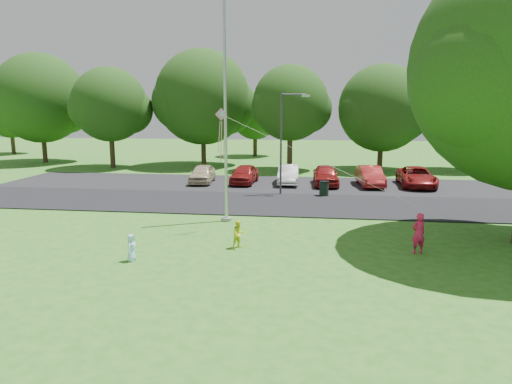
# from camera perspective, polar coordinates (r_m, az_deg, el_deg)

# --- Properties ---
(ground) EXTENTS (120.00, 120.00, 0.00)m
(ground) POSITION_cam_1_polar(r_m,az_deg,el_deg) (16.36, 5.10, -8.23)
(ground) COLOR #2E6D1C
(ground) RESTS_ON ground
(park_road) EXTENTS (60.00, 6.00, 0.06)m
(park_road) POSITION_cam_1_polar(r_m,az_deg,el_deg) (25.04, 5.97, -1.57)
(park_road) COLOR black
(park_road) RESTS_ON ground
(parking_strip) EXTENTS (42.00, 7.00, 0.06)m
(parking_strip) POSITION_cam_1_polar(r_m,az_deg,el_deg) (31.43, 6.30, 0.89)
(parking_strip) COLOR black
(parking_strip) RESTS_ON ground
(flagpole) EXTENTS (0.50, 0.50, 10.00)m
(flagpole) POSITION_cam_1_polar(r_m,az_deg,el_deg) (20.92, -3.83, 7.53)
(flagpole) COLOR #B7BABF
(flagpole) RESTS_ON ground
(street_lamp) EXTENTS (1.73, 0.36, 6.17)m
(street_lamp) POSITION_cam_1_polar(r_m,az_deg,el_deg) (27.52, 3.67, 7.28)
(street_lamp) COLOR #3F3F44
(street_lamp) RESTS_ON ground
(trash_can) EXTENTS (0.58, 0.58, 0.93)m
(trash_can) POSITION_cam_1_polar(r_m,az_deg,el_deg) (27.55, 8.50, 0.40)
(trash_can) COLOR black
(trash_can) RESTS_ON ground
(tree_row) EXTENTS (64.35, 11.94, 10.88)m
(tree_row) POSITION_cam_1_polar(r_m,az_deg,el_deg) (39.73, 9.09, 11.05)
(tree_row) COLOR #332316
(tree_row) RESTS_ON ground
(horizon_trees) EXTENTS (77.46, 7.20, 7.02)m
(horizon_trees) POSITION_cam_1_polar(r_m,az_deg,el_deg) (49.50, 11.65, 9.20)
(horizon_trees) COLOR #332316
(horizon_trees) RESTS_ON ground
(parked_cars) EXTENTS (16.56, 4.74, 1.38)m
(parked_cars) POSITION_cam_1_polar(r_m,az_deg,el_deg) (31.33, 7.96, 2.09)
(parked_cars) COLOR #C6B793
(parked_cars) RESTS_ON ground
(woman) EXTENTS (0.64, 0.54, 1.51)m
(woman) POSITION_cam_1_polar(r_m,az_deg,el_deg) (17.63, 19.64, -4.88)
(woman) COLOR #E21E4F
(woman) RESTS_ON ground
(child_yellow) EXTENTS (0.67, 0.66, 1.08)m
(child_yellow) POSITION_cam_1_polar(r_m,az_deg,el_deg) (17.28, -2.17, -5.29)
(child_yellow) COLOR #F1F626
(child_yellow) RESTS_ON ground
(child_blue) EXTENTS (0.33, 0.48, 0.97)m
(child_blue) POSITION_cam_1_polar(r_m,az_deg,el_deg) (16.43, -15.32, -6.72)
(child_blue) COLOR #A6E4FF
(child_blue) RESTS_ON ground
(kite) EXTENTS (7.94, 2.39, 3.52)m
(kite) POSITION_cam_1_polar(r_m,az_deg,el_deg) (19.04, -3.45, 7.95)
(kite) COLOR pink
(kite) RESTS_ON ground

